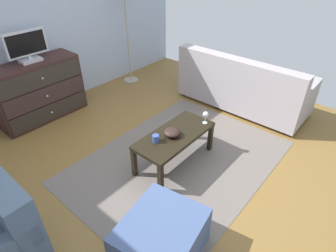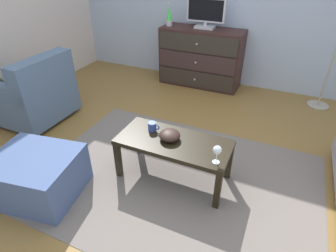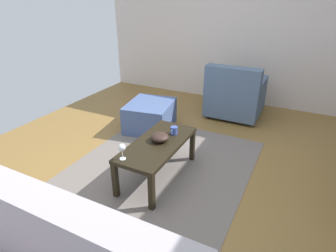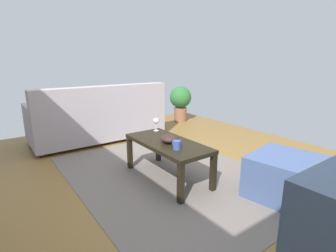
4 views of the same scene
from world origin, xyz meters
TOP-DOWN VIEW (x-y plane):
  - ground_plane at (0.00, 0.00)m, footprint 5.67×5.17m
  - wall_accent_rear at (0.00, 2.34)m, footprint 5.67×0.12m
  - area_rug at (0.20, -0.20)m, footprint 2.60×1.90m
  - dresser at (-0.32, 2.03)m, footprint 1.24×0.49m
  - tv at (-0.29, 2.06)m, footprint 0.56×0.18m
  - coffee_table at (0.16, -0.15)m, footprint 1.01×0.46m
  - wine_glass at (0.59, -0.29)m, footprint 0.07×0.07m
  - mug at (-0.08, -0.08)m, footprint 0.11×0.08m
  - bowl_decorative at (0.12, -0.15)m, footprint 0.19×0.19m
  - couch_large at (1.92, -0.09)m, footprint 0.85×2.00m
  - ottoman at (-0.83, -0.83)m, footprint 0.79×0.71m

SIDE VIEW (x-z plane):
  - ground_plane at x=0.00m, z-range -0.05..0.00m
  - area_rug at x=0.20m, z-range 0.00..0.01m
  - ottoman at x=-0.83m, z-range 0.00..0.39m
  - couch_large at x=1.92m, z-range -0.10..0.78m
  - coffee_table at x=0.16m, z-range 0.15..0.57m
  - dresser at x=-0.32m, z-range 0.00..0.87m
  - bowl_decorative at x=0.12m, z-range 0.42..0.50m
  - mug at x=-0.08m, z-range 0.42..0.50m
  - wine_glass at x=0.59m, z-range 0.45..0.61m
  - tv at x=-0.29m, z-range 0.88..1.30m
  - wall_accent_rear at x=0.00m, z-range 0.00..2.72m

